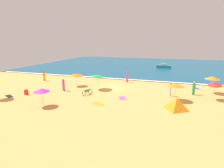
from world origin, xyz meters
TOP-DOWN VIEW (x-y plane):
  - ground_plane at (0.00, 0.00)m, footprint 60.00×60.00m
  - ocean_water at (0.00, 28.00)m, footprint 60.00×44.00m
  - wave_breaker_foam at (0.00, 6.30)m, footprint 57.00×0.70m
  - beach_umbrella_0 at (13.39, -1.73)m, footprint 2.22×2.24m
  - beach_umbrella_1 at (-6.04, -0.64)m, footprint 2.67×2.67m
  - beach_umbrella_2 at (8.90, -3.40)m, footprint 2.75×2.75m
  - beach_umbrella_3 at (-2.01, -1.41)m, footprint 3.22×3.22m
  - beach_umbrella_4 at (-5.18, -9.93)m, footprint 2.45×2.46m
  - beach_umbrella_5 at (13.71, 1.41)m, footprint 1.96×1.96m
  - beach_tent at (8.96, -6.56)m, footprint 2.32×2.39m
  - parked_bicycle at (-2.29, -4.53)m, footprint 0.74×1.71m
  - beachgoer_0 at (8.30, -1.72)m, footprint 0.33×0.33m
  - beachgoer_1 at (11.32, -0.20)m, footprint 0.50×0.50m
  - beachgoer_2 at (-10.11, -7.07)m, footprint 0.43×0.43m
  - beachgoer_3 at (-13.50, 0.96)m, footprint 0.50×0.50m
  - beachgoer_4 at (1.08, 4.53)m, footprint 0.38×0.38m
  - beachgoer_5 at (-6.44, -3.76)m, footprint 0.48×0.48m
  - beach_towel_0 at (0.48, -7.50)m, footprint 1.80×1.39m
  - beach_towel_1 at (2.59, -4.56)m, footprint 1.28×1.68m
  - beach_towel_2 at (-11.75, -8.35)m, footprint 1.73×1.27m
  - beach_towel_3 at (12.18, 3.62)m, footprint 1.27×1.64m
  - small_boat_0 at (6.66, 23.96)m, footprint 3.80×1.31m

SIDE VIEW (x-z plane):
  - ground_plane at x=0.00m, z-range 0.00..0.00m
  - beach_towel_0 at x=0.48m, z-range 0.00..0.01m
  - beach_towel_1 at x=2.59m, z-range 0.00..0.01m
  - beach_towel_2 at x=-11.75m, z-range 0.00..0.01m
  - beach_towel_3 at x=12.18m, z-range 0.00..0.01m
  - ocean_water at x=0.00m, z-range 0.00..0.10m
  - wave_breaker_foam at x=0.00m, z-range 0.10..0.11m
  - beachgoer_2 at x=-10.11m, z-range -0.06..0.82m
  - parked_bicycle at x=-2.29m, z-range 0.00..0.76m
  - small_boat_0 at x=6.66m, z-range -0.07..1.10m
  - beach_tent at x=8.96m, z-range 0.00..1.32m
  - beachgoer_5 at x=-6.44m, z-range -0.04..1.69m
  - beachgoer_1 at x=11.32m, z-range -0.06..1.74m
  - beachgoer_3 at x=-13.50m, z-range -0.06..1.76m
  - beachgoer_0 at x=8.30m, z-range -0.04..1.79m
  - beachgoer_4 at x=1.08m, z-range -0.04..1.80m
  - beach_umbrella_4 at x=-5.18m, z-range 0.80..2.84m
  - beach_umbrella_1 at x=-6.04m, z-range 0.78..2.89m
  - beach_umbrella_2 at x=8.90m, z-range 0.85..2.98m
  - beach_umbrella_0 at x=13.39m, z-range 0.84..3.21m
  - beach_umbrella_3 at x=-2.01m, z-range 0.89..3.23m
  - beach_umbrella_5 at x=13.71m, z-range 0.97..3.33m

